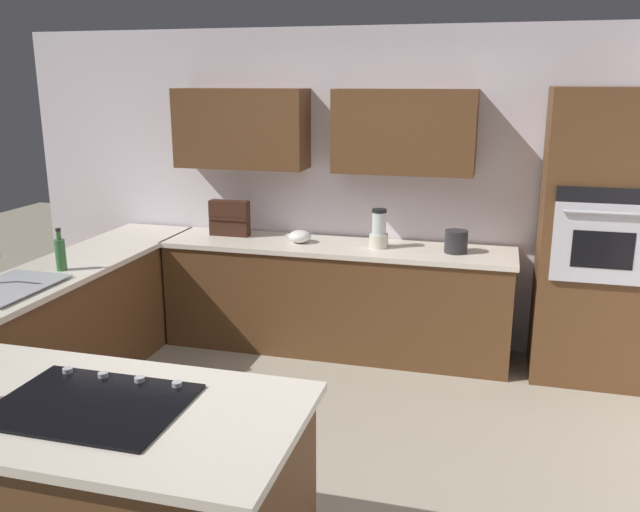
% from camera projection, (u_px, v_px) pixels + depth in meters
% --- Properties ---
extents(ground_plane, '(14.00, 14.00, 0.00)m').
position_uv_depth(ground_plane, '(283.00, 458.00, 3.98)').
color(ground_plane, '#9E937F').
extents(wall_back, '(6.00, 0.44, 2.60)m').
position_uv_depth(wall_back, '(350.00, 175.00, 5.55)').
color(wall_back, silver).
rests_on(wall_back, ground).
extents(lower_cabinets_back, '(2.80, 0.60, 0.86)m').
position_uv_depth(lower_cabinets_back, '(336.00, 300.00, 5.50)').
color(lower_cabinets_back, brown).
rests_on(lower_cabinets_back, ground).
extents(countertop_back, '(2.84, 0.64, 0.04)m').
position_uv_depth(countertop_back, '(336.00, 247.00, 5.39)').
color(countertop_back, silver).
rests_on(countertop_back, lower_cabinets_back).
extents(lower_cabinets_side, '(0.60, 2.90, 0.86)m').
position_uv_depth(lower_cabinets_side, '(67.00, 330.00, 4.84)').
color(lower_cabinets_side, brown).
rests_on(lower_cabinets_side, ground).
extents(countertop_side, '(0.64, 2.94, 0.04)m').
position_uv_depth(countertop_side, '(61.00, 270.00, 4.73)').
color(countertop_side, silver).
rests_on(countertop_side, lower_cabinets_side).
extents(island_base, '(1.67, 0.85, 0.86)m').
position_uv_depth(island_base, '(101.00, 506.00, 2.84)').
color(island_base, brown).
rests_on(island_base, ground).
extents(island_top, '(1.75, 0.93, 0.04)m').
position_uv_depth(island_top, '(92.00, 410.00, 2.73)').
color(island_top, silver).
rests_on(island_top, island_base).
extents(wall_oven, '(0.80, 0.66, 2.14)m').
position_uv_depth(wall_oven, '(597.00, 238.00, 4.85)').
color(wall_oven, brown).
rests_on(wall_oven, ground).
extents(sink_unit, '(0.46, 0.70, 0.23)m').
position_uv_depth(sink_unit, '(7.00, 287.00, 4.22)').
color(sink_unit, '#515456').
rests_on(sink_unit, countertop_side).
extents(cooktop, '(0.76, 0.56, 0.03)m').
position_uv_depth(cooktop, '(92.00, 404.00, 2.72)').
color(cooktop, black).
rests_on(cooktop, island_top).
extents(blender, '(0.15, 0.15, 0.31)m').
position_uv_depth(blender, '(379.00, 231.00, 5.25)').
color(blender, beige).
rests_on(blender, countertop_back).
extents(mixing_bowl, '(0.18, 0.18, 0.10)m').
position_uv_depth(mixing_bowl, '(300.00, 236.00, 5.44)').
color(mixing_bowl, white).
rests_on(mixing_bowl, countertop_back).
extents(spice_rack, '(0.34, 0.11, 0.30)m').
position_uv_depth(spice_rack, '(230.00, 218.00, 5.66)').
color(spice_rack, '#381E14').
rests_on(spice_rack, countertop_back).
extents(kettle, '(0.18, 0.18, 0.17)m').
position_uv_depth(kettle, '(456.00, 242.00, 5.11)').
color(kettle, '#262628').
rests_on(kettle, countertop_back).
extents(dish_soap_bottle, '(0.07, 0.07, 0.30)m').
position_uv_depth(dish_soap_bottle, '(60.00, 253.00, 4.63)').
color(dish_soap_bottle, '#336B38').
rests_on(dish_soap_bottle, countertop_side).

